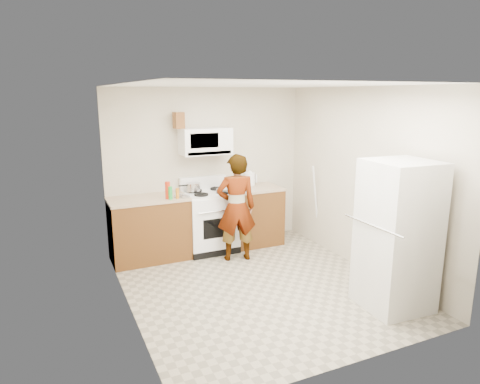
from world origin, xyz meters
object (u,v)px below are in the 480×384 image
microwave (205,141)px  person (236,208)px  gas_range (210,220)px  saucepan (193,187)px  kettle (250,179)px  fridge (397,236)px

microwave → person: bearing=-71.3°
gas_range → saucepan: bearing=155.6°
microwave → kettle: size_ratio=3.71×
microwave → kettle: (0.79, 0.07, -0.66)m
gas_range → microwave: (0.00, 0.13, 1.21)m
gas_range → person: bearing=-67.1°
kettle → microwave: bearing=161.2°
microwave → person: size_ratio=0.48×
fridge → kettle: bearing=103.4°
fridge → microwave: bearing=118.6°
fridge → kettle: 2.83m
saucepan → gas_range: bearing=-24.4°
kettle → saucepan: 1.01m
person → kettle: (0.57, 0.72, 0.25)m
fridge → saucepan: 3.08m
fridge → saucepan: bearing=122.5°
gas_range → microwave: microwave is taller
gas_range → microwave: 1.22m
gas_range → saucepan: gas_range is taller
microwave → saucepan: bearing=-172.6°
gas_range → kettle: (0.79, 0.20, 0.55)m
person → saucepan: 0.80m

